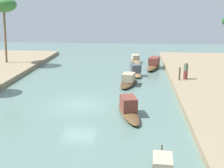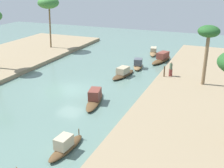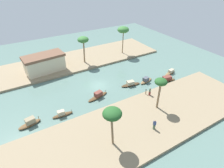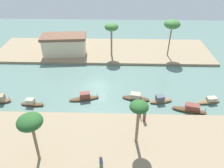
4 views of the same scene
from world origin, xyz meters
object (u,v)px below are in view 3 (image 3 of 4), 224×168
Objects in this scene: sampan_open_hull at (170,72)px; palm_tree_right_short at (123,30)px; riverside_building at (44,63)px; sampan_midstream at (146,80)px; person_on_near_bank at (150,92)px; palm_tree_left_far at (161,83)px; sampan_downstream_large at (131,84)px; sampan_near_left_bank at (62,114)px; sampan_with_red_awning at (166,80)px; sampan_foreground at (98,96)px; palm_tree_left_near at (112,115)px; palm_tree_right_tall at (83,40)px; sampan_upstream_small at (30,123)px; person_by_mooring at (154,125)px; mooring_post at (146,92)px.

sampan_open_hull is 0.51× the size of palm_tree_right_short.
palm_tree_right_short is 22.15m from riverside_building.
sampan_midstream is at bearing -46.56° from riverside_building.
palm_tree_left_far is at bearing -135.49° from person_on_near_bank.
sampan_downstream_large is 2.70× the size of person_on_near_bank.
sampan_downstream_large is 15.80m from sampan_near_left_bank.
sampan_foreground is at bearing -174.79° from sampan_with_red_awning.
palm_tree_left_near is (-15.17, -10.93, 5.32)m from sampan_midstream.
sampan_with_red_awning is at bearing -39.89° from sampan_midstream.
palm_tree_left_far is at bearing -62.29° from sampan_foreground.
palm_tree_left_near is (-19.09, -8.86, 5.28)m from sampan_with_red_awning.
palm_tree_right_tall is at bearing -179.18° from palm_tree_right_short.
palm_tree_left_far is (15.16, -6.93, 5.12)m from sampan_near_left_bank.
sampan_open_hull is 0.40× the size of riverside_building.
riverside_building is (-17.84, 15.63, 2.10)m from sampan_midstream.
sampan_near_left_bank is (5.15, -0.51, -0.09)m from sampan_upstream_small.
person_by_mooring is 30.36m from palm_tree_right_short.
sampan_upstream_small reaches higher than sampan_with_red_awning.
person_on_near_bank is (0.78, -5.23, 0.74)m from sampan_downstream_large.
sampan_with_red_awning is 0.52× the size of riverside_building.
palm_tree_right_short is (11.78, 0.17, 0.72)m from palm_tree_right_tall.
sampan_midstream is 10.58m from palm_tree_left_far.
sampan_with_red_awning is 0.84× the size of palm_tree_left_far.
sampan_foreground is 9.39m from mooring_post.
person_by_mooring is at bearing -154.88° from sampan_open_hull.
sampan_upstream_small is 0.63× the size of palm_tree_left_far.
person_by_mooring is (-12.16, -9.87, 0.74)m from sampan_with_red_awning.
sampan_midstream is 5.33m from mooring_post.
sampan_open_hull is 0.56× the size of palm_tree_right_tall.
riverside_building reaches higher than sampan_foreground.
palm_tree_left_near is at bearing -156.32° from sampan_midstream.
riverside_building is at bearing 95.74° from palm_tree_left_near.
person_on_near_bank reaches higher than sampan_near_left_bank.
sampan_open_hull is at bearing -44.51° from palm_tree_right_tall.
mooring_post reaches higher than sampan_downstream_large.
sampan_open_hull is at bearing 20.61° from mooring_post.
palm_tree_right_tall reaches higher than person_by_mooring.
palm_tree_right_tall is at bearing 58.47° from sampan_near_left_bank.
sampan_near_left_bank is (-26.85, -1.33, 0.04)m from sampan_open_hull.
sampan_midstream is 2.11× the size of person_by_mooring.
sampan_near_left_bank is at bearing 170.28° from mooring_post.
palm_tree_right_tall is at bearing 33.77° from sampan_upstream_small.
riverside_building reaches higher than sampan_midstream.
sampan_upstream_small is 1.04× the size of sampan_near_left_bank.
palm_tree_left_near is 11.22m from palm_tree_left_far.
sampan_midstream is 0.98× the size of sampan_upstream_small.
palm_tree_left_near is 1.04× the size of palm_tree_left_far.
sampan_foreground is 2.92× the size of person_on_near_bank.
mooring_post reaches higher than sampan_near_left_bank.
person_by_mooring reaches higher than mooring_post.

